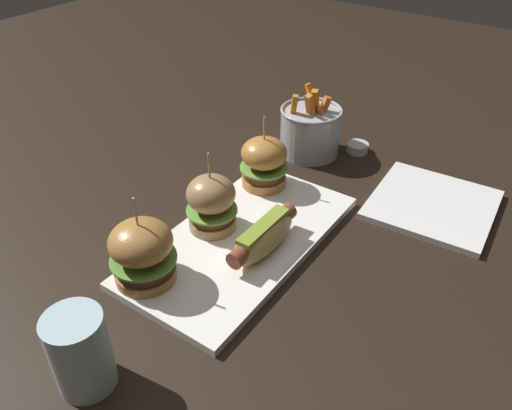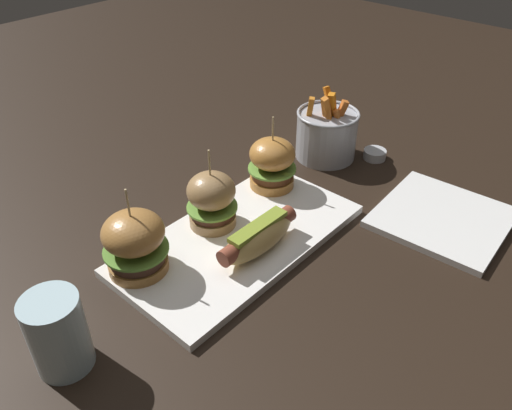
# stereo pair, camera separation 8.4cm
# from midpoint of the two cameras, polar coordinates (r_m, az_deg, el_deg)

# --- Properties ---
(ground_plane) EXTENTS (3.00, 3.00, 0.00)m
(ground_plane) POSITION_cam_midpoint_polar(r_m,az_deg,el_deg) (0.85, -4.44, -4.40)
(ground_plane) COLOR black
(platter_main) EXTENTS (0.41, 0.22, 0.01)m
(platter_main) POSITION_cam_midpoint_polar(r_m,az_deg,el_deg) (0.85, -4.46, -4.03)
(platter_main) COLOR white
(platter_main) RESTS_ON ground
(hot_dog) EXTENTS (0.16, 0.05, 0.05)m
(hot_dog) POSITION_cam_midpoint_polar(r_m,az_deg,el_deg) (0.80, -2.20, -3.60)
(hot_dog) COLOR tan
(hot_dog) RESTS_ON platter_main
(slider_left) EXTENTS (0.10, 0.10, 0.14)m
(slider_left) POSITION_cam_midpoint_polar(r_m,az_deg,el_deg) (0.76, -15.71, -5.16)
(slider_left) COLOR #A97338
(slider_left) RESTS_ON platter_main
(slider_center) EXTENTS (0.09, 0.09, 0.14)m
(slider_center) POSITION_cam_midpoint_polar(r_m,az_deg,el_deg) (0.84, -7.87, 0.18)
(slider_center) COLOR #9E784B
(slider_center) RESTS_ON platter_main
(slider_right) EXTENTS (0.09, 0.09, 0.14)m
(slider_right) POSITION_cam_midpoint_polar(r_m,az_deg,el_deg) (0.94, -1.68, 4.74)
(slider_right) COLOR #B77835
(slider_right) RESTS_ON platter_main
(fries_bucket) EXTENTS (0.13, 0.13, 0.15)m
(fries_bucket) POSITION_cam_midpoint_polar(r_m,az_deg,el_deg) (1.08, 3.83, 8.27)
(fries_bucket) COLOR #A8AAB2
(fries_bucket) RESTS_ON ground
(sauce_ramekin) EXTENTS (0.05, 0.05, 0.02)m
(sauce_ramekin) POSITION_cam_midpoint_polar(r_m,az_deg,el_deg) (1.11, 9.11, 6.30)
(sauce_ramekin) COLOR #B7BABF
(sauce_ramekin) RESTS_ON ground
(side_plate) EXTENTS (0.22, 0.22, 0.01)m
(side_plate) POSITION_cam_midpoint_polar(r_m,az_deg,el_deg) (0.97, 16.75, -0.06)
(side_plate) COLOR white
(side_plate) RESTS_ON ground
(water_glass) EXTENTS (0.07, 0.07, 0.11)m
(water_glass) POSITION_cam_midpoint_polar(r_m,az_deg,el_deg) (0.67, -22.54, -15.10)
(water_glass) COLOR silver
(water_glass) RESTS_ON ground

